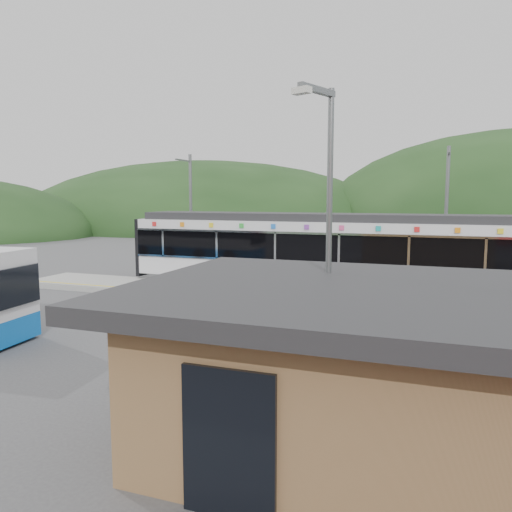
% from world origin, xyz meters
% --- Properties ---
extents(ground, '(120.00, 120.00, 0.00)m').
position_xyz_m(ground, '(0.00, 0.00, 0.00)').
color(ground, '#4C4C4F').
rests_on(ground, ground).
extents(hills, '(146.00, 149.00, 26.00)m').
position_xyz_m(hills, '(6.19, 5.29, 0.00)').
color(hills, '#1E3D19').
rests_on(hills, ground).
extents(platform, '(26.00, 3.20, 0.30)m').
position_xyz_m(platform, '(0.00, 3.30, 0.15)').
color(platform, '#9E9E99').
rests_on(platform, ground).
extents(yellow_line, '(26.00, 0.10, 0.01)m').
position_xyz_m(yellow_line, '(0.00, 2.00, 0.30)').
color(yellow_line, yellow).
rests_on(yellow_line, platform).
extents(train, '(20.44, 3.01, 3.74)m').
position_xyz_m(train, '(2.04, 6.00, 2.06)').
color(train, black).
rests_on(train, ground).
extents(catenary_mast_west, '(0.18, 1.80, 7.00)m').
position_xyz_m(catenary_mast_west, '(-7.00, 8.56, 3.65)').
color(catenary_mast_west, slate).
rests_on(catenary_mast_west, ground).
extents(catenary_mast_east, '(0.18, 1.80, 7.00)m').
position_xyz_m(catenary_mast_east, '(7.00, 8.56, 3.65)').
color(catenary_mast_east, slate).
rests_on(catenary_mast_east, ground).
extents(station_shelter, '(9.20, 6.20, 3.00)m').
position_xyz_m(station_shelter, '(6.00, -9.01, 1.55)').
color(station_shelter, olive).
rests_on(station_shelter, ground).
extents(pallet_stack, '(1.39, 1.28, 0.56)m').
position_xyz_m(pallet_stack, '(7.84, -7.90, 0.28)').
color(pallet_stack, '#937047').
rests_on(pallet_stack, ground).
extents(lamp_post, '(0.51, 1.21, 6.68)m').
position_xyz_m(lamp_post, '(4.55, -7.69, 3.97)').
color(lamp_post, slate).
rests_on(lamp_post, ground).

